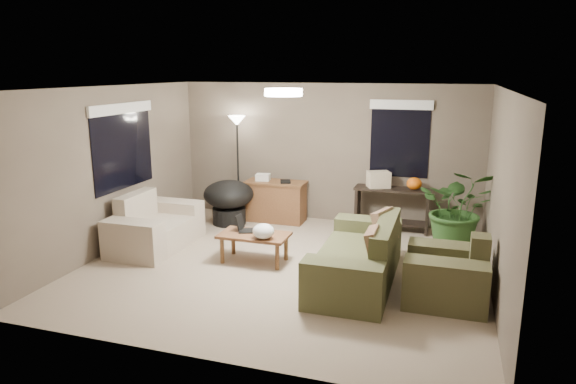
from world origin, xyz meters
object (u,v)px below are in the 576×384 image
(armchair, at_px, (447,276))
(cat_scratching_post, at_px, (466,277))
(coffee_table, at_px, (254,238))
(papasan_chair, at_px, (229,199))
(loveseat, at_px, (154,229))
(desk, at_px, (276,201))
(console_table, at_px, (392,206))
(houseplant, at_px, (458,217))
(main_sofa, at_px, (360,260))
(floor_lamp, at_px, (237,133))

(armchair, relative_size, cat_scratching_post, 2.00)
(coffee_table, relative_size, papasan_chair, 0.87)
(loveseat, relative_size, desk, 1.45)
(loveseat, bearing_deg, console_table, 30.09)
(desk, distance_m, houseplant, 3.22)
(desk, relative_size, cat_scratching_post, 2.20)
(loveseat, xyz_separation_m, houseplant, (4.54, 1.37, 0.20))
(armchair, relative_size, console_table, 0.77)
(main_sofa, xyz_separation_m, loveseat, (-3.32, 0.37, 0.00))
(houseplant, bearing_deg, desk, 170.18)
(main_sofa, height_order, floor_lamp, floor_lamp)
(papasan_chair, xyz_separation_m, cat_scratching_post, (4.04, -1.84, -0.25))
(main_sofa, distance_m, papasan_chair, 3.30)
(armchair, height_order, papasan_chair, armchair)
(armchair, bearing_deg, loveseat, 172.22)
(main_sofa, xyz_separation_m, houseplant, (1.22, 1.74, 0.21))
(floor_lamp, bearing_deg, houseplant, -8.78)
(desk, relative_size, papasan_chair, 0.96)
(loveseat, xyz_separation_m, armchair, (4.42, -0.60, 0.00))
(coffee_table, distance_m, console_table, 2.74)
(console_table, xyz_separation_m, floor_lamp, (-2.86, -0.03, 1.16))
(main_sofa, xyz_separation_m, papasan_chair, (-2.71, 1.88, 0.17))
(papasan_chair, height_order, houseplant, houseplant)
(main_sofa, distance_m, coffee_table, 1.60)
(loveseat, distance_m, houseplant, 4.74)
(console_table, relative_size, floor_lamp, 0.68)
(main_sofa, bearing_deg, cat_scratching_post, 1.50)
(papasan_chair, xyz_separation_m, houseplant, (3.92, -0.14, 0.04))
(loveseat, relative_size, papasan_chair, 1.39)
(papasan_chair, distance_m, floor_lamp, 1.23)
(loveseat, relative_size, floor_lamp, 0.84)
(main_sofa, xyz_separation_m, armchair, (1.10, -0.23, 0.00))
(console_table, bearing_deg, floor_lamp, -179.43)
(main_sofa, height_order, console_table, main_sofa)
(coffee_table, bearing_deg, armchair, -10.13)
(desk, xyz_separation_m, houseplant, (3.17, -0.55, 0.12))
(desk, bearing_deg, main_sofa, -49.56)
(main_sofa, relative_size, console_table, 1.69)
(papasan_chair, relative_size, cat_scratching_post, 2.30)
(houseplant, bearing_deg, loveseat, -163.20)
(console_table, bearing_deg, armchair, -69.89)
(coffee_table, distance_m, papasan_chair, 1.98)
(cat_scratching_post, bearing_deg, houseplant, 93.89)
(console_table, relative_size, houseplant, 1.01)
(main_sofa, relative_size, armchair, 2.20)
(desk, distance_m, cat_scratching_post, 3.99)
(armchair, distance_m, coffee_table, 2.73)
(papasan_chair, height_order, cat_scratching_post, papasan_chair)
(main_sofa, relative_size, cat_scratching_post, 4.40)
(papasan_chair, bearing_deg, desk, 28.67)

